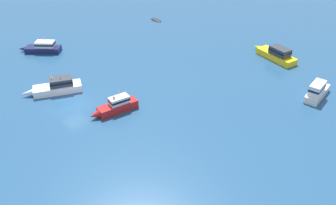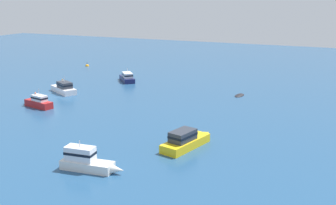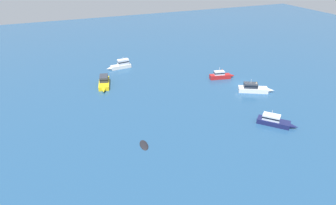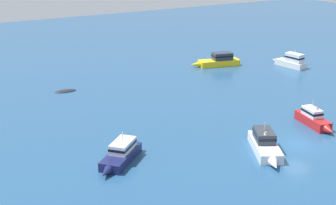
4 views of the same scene
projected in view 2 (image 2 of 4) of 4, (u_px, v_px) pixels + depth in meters
ground_plane at (46, 97)px, 63.15m from camera, size 167.58×167.58×0.00m
powerboat at (86, 161)px, 36.82m from camera, size 6.11×2.09×2.72m
launch at (127, 77)px, 74.91m from camera, size 5.28×5.69×2.52m
motor_cruiser at (38, 102)px, 57.65m from camera, size 5.84×2.39×2.68m
cabin_cruiser at (63, 88)px, 66.20m from camera, size 7.00×4.66×2.67m
skiff at (239, 96)px, 64.25m from camera, size 1.46×2.84×0.47m
motor_cruiser_1 at (186, 140)px, 42.34m from camera, size 3.47×7.75×1.97m
channel_buoy at (87, 66)px, 91.00m from camera, size 0.83×0.83×1.28m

